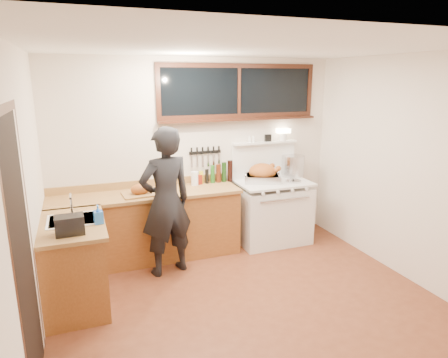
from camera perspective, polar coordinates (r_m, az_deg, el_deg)
name	(u,v)px	position (r m, az deg, el deg)	size (l,w,h in m)	color
ground_plane	(247,302)	(4.49, 3.37, -17.16)	(4.00, 3.50, 0.02)	#5F2C19
room_shell	(250,150)	(3.89, 3.72, 4.20)	(4.10, 3.60, 2.65)	beige
counter_back	(147,226)	(5.34, -10.94, -6.55)	(2.44, 0.64, 1.00)	brown
counter_left	(75,263)	(4.52, -20.57, -11.21)	(0.64, 1.09, 0.90)	brown
sink_unit	(73,225)	(4.45, -20.77, -6.16)	(0.50, 0.45, 0.37)	white
vintage_stove	(272,210)	(5.84, 6.84, -4.41)	(1.02, 0.74, 1.60)	white
back_window	(239,97)	(5.65, 2.17, 11.57)	(2.32, 0.13, 0.77)	black
left_doorway	(25,258)	(3.22, -26.61, -10.02)	(0.02, 1.04, 2.17)	black
knife_strip	(205,153)	(5.58, -2.70, 3.72)	(0.46, 0.03, 0.28)	black
man	(166,202)	(4.78, -8.29, -3.28)	(0.74, 0.58, 1.80)	black
soap_bottle	(98,214)	(4.21, -17.53, -4.84)	(0.10, 0.10, 0.19)	blue
toaster	(70,225)	(4.03, -21.19, -6.14)	(0.27, 0.19, 0.18)	black
cutting_board	(141,191)	(5.11, -11.83, -1.65)	(0.46, 0.36, 0.14)	olive
roast_turkey	(263,174)	(5.66, 5.55, 0.67)	(0.60, 0.54, 0.26)	silver
stockpot	(293,166)	(6.03, 9.81, 1.88)	(0.34, 0.34, 0.31)	silver
saucepan	(268,175)	(5.84, 6.31, 0.62)	(0.17, 0.29, 0.12)	silver
pot_lid	(293,181)	(5.72, 9.88, -0.29)	(0.22, 0.22, 0.04)	silver
coffee_tin	(198,179)	(5.51, -3.67, -0.07)	(0.10, 0.09, 0.13)	maroon
pitcher	(195,178)	(5.47, -4.22, 0.09)	(0.13, 0.13, 0.19)	white
bottle_cluster	(219,173)	(5.60, -0.74, 0.83)	(0.50, 0.07, 0.30)	black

